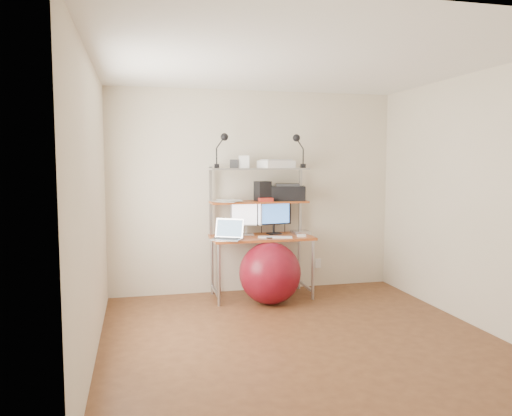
# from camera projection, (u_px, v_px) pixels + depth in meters

# --- Properties ---
(room) EXTENTS (3.60, 3.60, 3.60)m
(room) POSITION_uv_depth(u_px,v_px,m) (300.00, 204.00, 4.51)
(room) COLOR brown
(room) RESTS_ON ground
(computer_desk) EXTENTS (1.20, 0.60, 1.57)m
(computer_desk) POSITION_uv_depth(u_px,v_px,m) (260.00, 218.00, 5.99)
(computer_desk) COLOR #B45423
(computer_desk) RESTS_ON ground
(desktop) EXTENTS (1.20, 0.60, 0.00)m
(desktop) POSITION_uv_depth(u_px,v_px,m) (262.00, 236.00, 5.95)
(desktop) COLOR #B45423
(desktop) RESTS_ON computer_desk
(mid_shelf) EXTENTS (1.18, 0.34, 0.00)m
(mid_shelf) POSITION_uv_depth(u_px,v_px,m) (259.00, 201.00, 6.04)
(mid_shelf) COLOR #B45423
(mid_shelf) RESTS_ON computer_desk
(top_shelf) EXTENTS (1.18, 0.34, 0.00)m
(top_shelf) POSITION_uv_depth(u_px,v_px,m) (259.00, 168.00, 6.00)
(top_shelf) COLOR #A9AAAE
(top_shelf) RESTS_ON computer_desk
(floor) EXTENTS (3.60, 3.60, 0.00)m
(floor) POSITION_uv_depth(u_px,v_px,m) (299.00, 338.00, 4.63)
(floor) COLOR brown
(floor) RESTS_ON ground
(wall_outlet) EXTENTS (0.08, 0.01, 0.12)m
(wall_outlet) POSITION_uv_depth(u_px,v_px,m) (318.00, 263.00, 6.52)
(wall_outlet) COLOR white
(wall_outlet) RESTS_ON room
(monitor_silver) EXTENTS (0.38, 0.16, 0.43)m
(monitor_silver) POSITION_uv_depth(u_px,v_px,m) (246.00, 216.00, 6.03)
(monitor_silver) COLOR #B6B7BC
(monitor_silver) RESTS_ON desktop
(monitor_black) EXTENTS (0.45, 0.15, 0.46)m
(monitor_black) POSITION_uv_depth(u_px,v_px,m) (274.00, 215.00, 6.12)
(monitor_black) COLOR black
(monitor_black) RESTS_ON desktop
(laptop) EXTENTS (0.42, 0.40, 0.29)m
(laptop) POSITION_uv_depth(u_px,v_px,m) (228.00, 235.00, 5.71)
(laptop) COLOR #B9B9BE
(laptop) RESTS_ON desktop
(keyboard) EXTENTS (0.42, 0.22, 0.01)m
(keyboard) POSITION_uv_depth(u_px,v_px,m) (275.00, 237.00, 5.84)
(keyboard) COLOR white
(keyboard) RESTS_ON desktop
(mouse) EXTENTS (0.10, 0.06, 0.03)m
(mouse) POSITION_uv_depth(u_px,v_px,m) (302.00, 236.00, 5.90)
(mouse) COLOR white
(mouse) RESTS_ON desktop
(mac_mini) EXTENTS (0.21, 0.21, 0.04)m
(mac_mini) POSITION_uv_depth(u_px,v_px,m) (301.00, 232.00, 6.14)
(mac_mini) COLOR #B9B9BE
(mac_mini) RESTS_ON desktop
(phone) EXTENTS (0.11, 0.16, 0.01)m
(phone) POSITION_uv_depth(u_px,v_px,m) (268.00, 237.00, 5.84)
(phone) COLOR black
(phone) RESTS_ON desktop
(printer) EXTENTS (0.49, 0.39, 0.20)m
(printer) POSITION_uv_depth(u_px,v_px,m) (287.00, 193.00, 6.15)
(printer) COLOR black
(printer) RESTS_ON mid_shelf
(nas_cube) EXTENTS (0.20, 0.20, 0.24)m
(nas_cube) POSITION_uv_depth(u_px,v_px,m) (263.00, 191.00, 6.04)
(nas_cube) COLOR black
(nas_cube) RESTS_ON mid_shelf
(red_box) EXTENTS (0.16, 0.11, 0.05)m
(red_box) POSITION_uv_depth(u_px,v_px,m) (266.00, 200.00, 5.95)
(red_box) COLOR #B2291C
(red_box) RESTS_ON mid_shelf
(scanner) EXTENTS (0.45, 0.36, 0.10)m
(scanner) POSITION_uv_depth(u_px,v_px,m) (276.00, 164.00, 6.02)
(scanner) COLOR white
(scanner) RESTS_ON top_shelf
(box_white) EXTENTS (0.15, 0.14, 0.15)m
(box_white) POSITION_uv_depth(u_px,v_px,m) (244.00, 162.00, 5.96)
(box_white) COLOR white
(box_white) RESTS_ON top_shelf
(box_grey) EXTENTS (0.13, 0.13, 0.10)m
(box_grey) POSITION_uv_depth(u_px,v_px,m) (235.00, 164.00, 5.94)
(box_grey) COLOR #2F2F31
(box_grey) RESTS_ON top_shelf
(clip_lamp_left) EXTENTS (0.16, 0.09, 0.41)m
(clip_lamp_left) POSITION_uv_depth(u_px,v_px,m) (223.00, 143.00, 5.81)
(clip_lamp_left) COLOR black
(clip_lamp_left) RESTS_ON top_shelf
(clip_lamp_right) EXTENTS (0.16, 0.09, 0.41)m
(clip_lamp_right) POSITION_uv_depth(u_px,v_px,m) (298.00, 143.00, 6.02)
(clip_lamp_right) COLOR black
(clip_lamp_right) RESTS_ON top_shelf
(exercise_ball) EXTENTS (0.71, 0.71, 0.71)m
(exercise_ball) POSITION_uv_depth(u_px,v_px,m) (270.00, 273.00, 5.71)
(exercise_ball) COLOR maroon
(exercise_ball) RESTS_ON floor
(paper_stack) EXTENTS (0.38, 0.41, 0.02)m
(paper_stack) POSITION_uv_depth(u_px,v_px,m) (228.00, 201.00, 5.95)
(paper_stack) COLOR white
(paper_stack) RESTS_ON mid_shelf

